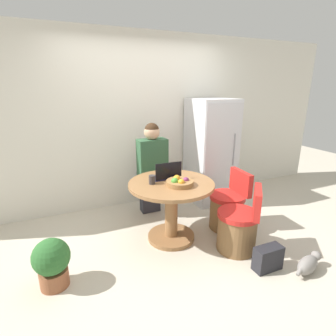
% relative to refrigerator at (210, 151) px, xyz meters
% --- Properties ---
extents(ground_plane, '(12.00, 12.00, 0.00)m').
position_rel_refrigerator_xyz_m(ground_plane, '(-1.01, -1.05, -0.83)').
color(ground_plane, beige).
extents(wall_back, '(7.00, 0.06, 2.60)m').
position_rel_refrigerator_xyz_m(wall_back, '(-1.01, 0.39, 0.47)').
color(wall_back, silver).
rests_on(wall_back, ground_plane).
extents(refrigerator, '(0.64, 0.71, 1.65)m').
position_rel_refrigerator_xyz_m(refrigerator, '(0.00, 0.00, 0.00)').
color(refrigerator, silver).
rests_on(refrigerator, ground_plane).
extents(dining_table, '(1.02, 1.02, 0.75)m').
position_rel_refrigerator_xyz_m(dining_table, '(-1.08, -0.87, -0.33)').
color(dining_table, olive).
rests_on(dining_table, ground_plane).
extents(chair_near_right_corner, '(0.54, 0.53, 0.78)m').
position_rel_refrigerator_xyz_m(chair_near_right_corner, '(-0.47, -1.39, -0.55)').
color(chair_near_right_corner, brown).
rests_on(chair_near_right_corner, ground_plane).
extents(chair_right_side, '(0.47, 0.46, 0.78)m').
position_rel_refrigerator_xyz_m(chair_right_side, '(-0.28, -0.92, -0.55)').
color(chair_right_side, brown).
rests_on(chair_right_side, ground_plane).
extents(person_seated, '(0.40, 0.37, 1.36)m').
position_rel_refrigerator_xyz_m(person_seated, '(-1.06, -0.14, -0.07)').
color(person_seated, '#2D2D38').
rests_on(person_seated, ground_plane).
extents(laptop, '(0.34, 0.21, 0.22)m').
position_rel_refrigerator_xyz_m(laptop, '(-1.07, -0.71, -0.03)').
color(laptop, '#141947').
rests_on(laptop, dining_table).
extents(fruit_bowl, '(0.31, 0.31, 0.10)m').
position_rel_refrigerator_xyz_m(fruit_bowl, '(-1.03, -0.99, -0.04)').
color(fruit_bowl, olive).
rests_on(fruit_bowl, dining_table).
extents(coffee_cup, '(0.08, 0.08, 0.10)m').
position_rel_refrigerator_xyz_m(coffee_cup, '(-1.30, -0.82, -0.03)').
color(coffee_cup, '#383333').
rests_on(coffee_cup, dining_table).
extents(cat, '(0.43, 0.22, 0.18)m').
position_rel_refrigerator_xyz_m(cat, '(-0.04, -2.00, -0.73)').
color(cat, gray).
rests_on(cat, ground_plane).
extents(potted_plant, '(0.34, 0.34, 0.49)m').
position_rel_refrigerator_xyz_m(potted_plant, '(-2.43, -1.18, -0.56)').
color(potted_plant, '#935638').
rests_on(potted_plant, ground_plane).
extents(handbag, '(0.30, 0.14, 0.26)m').
position_rel_refrigerator_xyz_m(handbag, '(-0.39, -1.80, -0.70)').
color(handbag, '#232328').
rests_on(handbag, ground_plane).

